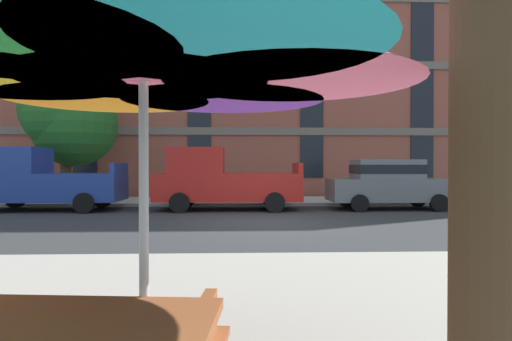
% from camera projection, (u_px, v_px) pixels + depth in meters
% --- Properties ---
extents(ground_plane, '(120.00, 120.00, 0.00)m').
position_uv_depth(ground_plane, '(268.00, 224.00, 11.74)').
color(ground_plane, '#2D3033').
extents(sidewalk_far, '(56.00, 3.60, 0.12)m').
position_uv_depth(sidewalk_far, '(258.00, 201.00, 18.53)').
color(sidewalk_far, '#B2ADA3').
rests_on(sidewalk_far, ground).
extents(apartment_building, '(42.84, 12.08, 19.20)m').
position_uv_depth(apartment_building, '(252.00, 34.00, 26.61)').
color(apartment_building, '#934C3D').
rests_on(apartment_building, ground).
extents(pickup_blue, '(5.10, 2.12, 2.20)m').
position_uv_depth(pickup_blue, '(41.00, 181.00, 15.13)').
color(pickup_blue, navy).
rests_on(pickup_blue, ground).
extents(pickup_red, '(5.10, 2.12, 2.20)m').
position_uv_depth(pickup_red, '(221.00, 181.00, 15.37)').
color(pickup_red, '#B21E19').
rests_on(pickup_red, ground).
extents(sedan_gray, '(4.40, 1.98, 1.78)m').
position_uv_depth(sedan_gray, '(389.00, 183.00, 15.60)').
color(sedan_gray, slate).
rests_on(sedan_gray, ground).
extents(street_tree_left, '(3.86, 3.59, 5.37)m').
position_uv_depth(street_tree_left, '(67.00, 117.00, 17.82)').
color(street_tree_left, brown).
rests_on(street_tree_left, ground).
extents(patio_umbrella, '(3.43, 3.19, 2.55)m').
position_uv_depth(patio_umbrella, '(143.00, 50.00, 2.67)').
color(patio_umbrella, silver).
rests_on(patio_umbrella, ground).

